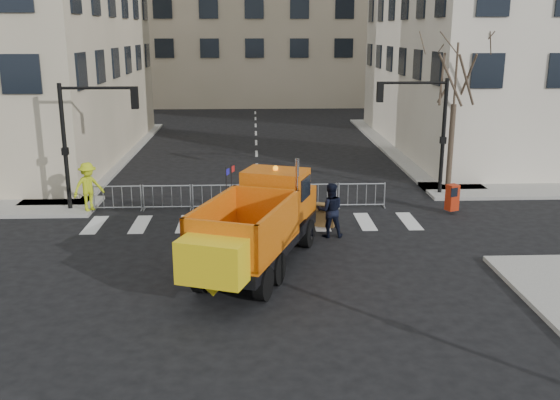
{
  "coord_description": "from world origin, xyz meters",
  "views": [
    {
      "loc": [
        -0.14,
        -18.36,
        7.47
      ],
      "look_at": [
        0.74,
        2.5,
        1.76
      ],
      "focal_mm": 40.0,
      "sensor_mm": 36.0,
      "label": 1
    }
  ],
  "objects_px": {
    "plow_truck": "(257,224)",
    "cop_a": "(271,200)",
    "cop_b": "(330,210)",
    "cop_c": "(298,213)",
    "worker": "(88,187)",
    "newspaper_box": "(452,197)"
  },
  "relations": [
    {
      "from": "worker",
      "to": "newspaper_box",
      "type": "height_order",
      "value": "worker"
    },
    {
      "from": "cop_c",
      "to": "newspaper_box",
      "type": "distance_m",
      "value": 7.31
    },
    {
      "from": "plow_truck",
      "to": "newspaper_box",
      "type": "xyz_separation_m",
      "value": [
        8.21,
        6.01,
        -0.84
      ]
    },
    {
      "from": "plow_truck",
      "to": "cop_c",
      "type": "xyz_separation_m",
      "value": [
        1.52,
        3.08,
        -0.56
      ]
    },
    {
      "from": "plow_truck",
      "to": "cop_b",
      "type": "xyz_separation_m",
      "value": [
        2.73,
        3.21,
        -0.51
      ]
    },
    {
      "from": "cop_c",
      "to": "worker",
      "type": "relative_size",
      "value": 0.96
    },
    {
      "from": "worker",
      "to": "newspaper_box",
      "type": "relative_size",
      "value": 1.86
    },
    {
      "from": "plow_truck",
      "to": "worker",
      "type": "xyz_separation_m",
      "value": [
        -6.98,
        6.61,
        -0.37
      ]
    },
    {
      "from": "plow_truck",
      "to": "cop_a",
      "type": "bearing_deg",
      "value": 13.55
    },
    {
      "from": "newspaper_box",
      "to": "worker",
      "type": "bearing_deg",
      "value": 154.88
    },
    {
      "from": "cop_b",
      "to": "newspaper_box",
      "type": "relative_size",
      "value": 1.87
    },
    {
      "from": "plow_truck",
      "to": "cop_a",
      "type": "height_order",
      "value": "plow_truck"
    },
    {
      "from": "cop_b",
      "to": "newspaper_box",
      "type": "bearing_deg",
      "value": -152.85
    },
    {
      "from": "cop_a",
      "to": "newspaper_box",
      "type": "height_order",
      "value": "cop_a"
    },
    {
      "from": "plow_truck",
      "to": "newspaper_box",
      "type": "distance_m",
      "value": 10.21
    },
    {
      "from": "plow_truck",
      "to": "cop_b",
      "type": "height_order",
      "value": "plow_truck"
    },
    {
      "from": "cop_a",
      "to": "newspaper_box",
      "type": "relative_size",
      "value": 1.59
    },
    {
      "from": "cop_a",
      "to": "cop_b",
      "type": "relative_size",
      "value": 0.85
    },
    {
      "from": "cop_c",
      "to": "worker",
      "type": "bearing_deg",
      "value": -90.7
    },
    {
      "from": "cop_a",
      "to": "worker",
      "type": "distance_m",
      "value": 7.7
    },
    {
      "from": "cop_a",
      "to": "newspaper_box",
      "type": "xyz_separation_m",
      "value": [
        7.63,
        0.76,
        -0.18
      ]
    },
    {
      "from": "cop_b",
      "to": "cop_c",
      "type": "distance_m",
      "value": 1.21
    }
  ]
}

